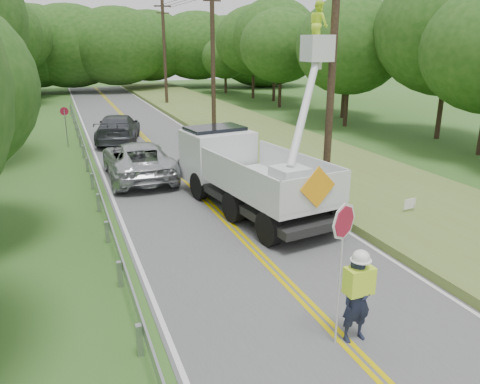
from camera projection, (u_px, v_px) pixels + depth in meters
name	position (u px, v px, depth m)	size (l,w,h in m)	color
ground	(341.00, 339.00, 10.03)	(140.00, 140.00, 0.00)	#31581A
road	(180.00, 174.00, 22.46)	(7.20, 96.00, 0.03)	#535355
guardrail	(90.00, 166.00, 21.72)	(0.18, 48.00, 0.77)	#96989E
utility_poles	(253.00, 57.00, 25.24)	(1.60, 43.30, 10.00)	black
tall_grass_verge	(310.00, 158.00, 24.86)	(7.00, 96.00, 0.30)	olive
treeline_right	(343.00, 43.00, 36.12)	(12.04, 54.81, 10.79)	#332319
treeline_horizon	(104.00, 46.00, 58.52)	(56.36, 14.38, 11.05)	#1B4511
flagger	(357.00, 293.00, 9.66)	(1.16, 0.48, 3.12)	#191E33
bucket_truck	(243.00, 161.00, 18.03)	(5.36, 8.09, 7.48)	black
suv_silver	(138.00, 160.00, 21.58)	(2.81, 6.09, 1.69)	#B2B5B9
suv_darkgrey	(118.00, 128.00, 29.37)	(2.40, 5.91, 1.71)	#3D4046
stop_sign_permanent	(65.00, 121.00, 27.80)	(0.51, 0.06, 2.39)	#96989E
yard_sign	(410.00, 205.00, 16.62)	(0.53, 0.09, 0.76)	white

